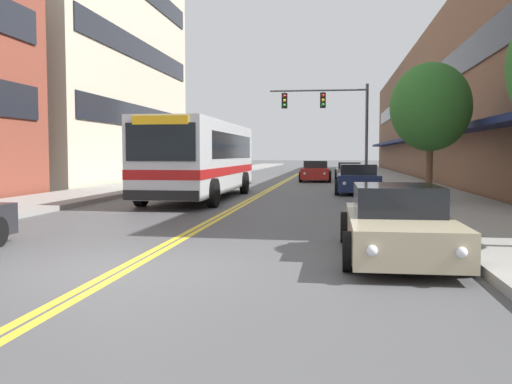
% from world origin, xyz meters
% --- Properties ---
extents(ground_plane, '(240.00, 240.00, 0.00)m').
position_xyz_m(ground_plane, '(0.00, 37.00, 0.00)').
color(ground_plane, '#4C4C4F').
extents(sidewalk_left, '(3.57, 106.00, 0.16)m').
position_xyz_m(sidewalk_left, '(-7.28, 37.00, 0.08)').
color(sidewalk_left, gray).
rests_on(sidewalk_left, ground_plane).
extents(sidewalk_right, '(3.57, 106.00, 0.16)m').
position_xyz_m(sidewalk_right, '(7.28, 37.00, 0.08)').
color(sidewalk_right, gray).
rests_on(sidewalk_right, ground_plane).
extents(centre_line, '(0.34, 106.00, 0.01)m').
position_xyz_m(centre_line, '(0.00, 37.00, 0.00)').
color(centre_line, yellow).
rests_on(centre_line, ground_plane).
extents(storefront_row_right, '(9.10, 68.00, 10.23)m').
position_xyz_m(storefront_row_right, '(13.30, 37.00, 5.11)').
color(storefront_row_right, brown).
rests_on(storefront_row_right, ground_plane).
extents(city_bus, '(2.86, 11.18, 3.08)m').
position_xyz_m(city_bus, '(-2.08, 14.22, 1.74)').
color(city_bus, silver).
rests_on(city_bus, ground_plane).
extents(car_black_parked_left_mid, '(1.99, 4.86, 1.26)m').
position_xyz_m(car_black_parked_left_mid, '(-4.43, 27.04, 0.59)').
color(car_black_parked_left_mid, black).
rests_on(car_black_parked_left_mid, ground_plane).
extents(car_beige_parked_right_foreground, '(1.97, 4.92, 1.27)m').
position_xyz_m(car_beige_parked_right_foreground, '(4.42, 1.75, 0.58)').
color(car_beige_parked_right_foreground, '#BCAD89').
rests_on(car_beige_parked_right_foreground, ground_plane).
extents(car_silver_parked_right_mid, '(2.13, 4.52, 1.21)m').
position_xyz_m(car_silver_parked_right_mid, '(4.39, 34.41, 0.57)').
color(car_silver_parked_right_mid, '#B7B7BC').
rests_on(car_silver_parked_right_mid, ground_plane).
extents(car_navy_parked_right_far, '(2.13, 4.15, 1.35)m').
position_xyz_m(car_navy_parked_right_far, '(4.38, 17.99, 0.63)').
color(car_navy_parked_right_far, '#19234C').
rests_on(car_navy_parked_right_far, ground_plane).
extents(car_red_moving_lead, '(2.06, 4.39, 1.38)m').
position_xyz_m(car_red_moving_lead, '(2.06, 29.54, 0.65)').
color(car_red_moving_lead, maroon).
rests_on(car_red_moving_lead, ground_plane).
extents(traffic_signal_mast, '(5.93, 0.38, 6.02)m').
position_xyz_m(traffic_signal_mast, '(3.14, 26.32, 4.30)').
color(traffic_signal_mast, '#47474C').
rests_on(traffic_signal_mast, ground_plane).
extents(street_tree_right_mid, '(2.86, 2.86, 4.92)m').
position_xyz_m(street_tree_right_mid, '(6.68, 12.46, 3.50)').
color(street_tree_right_mid, brown).
rests_on(street_tree_right_mid, sidewalk_right).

